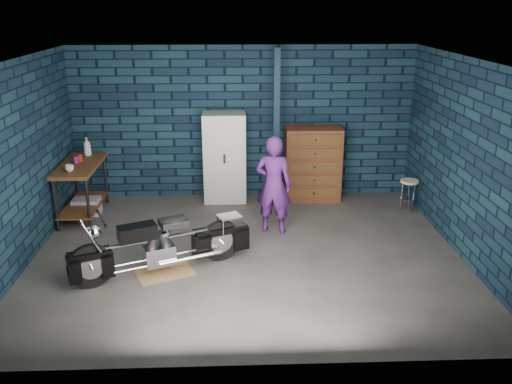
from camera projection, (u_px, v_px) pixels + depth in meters
ground at (247, 254)px, 7.72m from camera, size 6.00×6.00×0.00m
room_walls at (245, 114)px, 7.60m from camera, size 6.02×5.01×2.71m
support_post at (276, 130)px, 9.12m from camera, size 0.10×0.10×2.70m
workbench at (82, 190)px, 8.92m from camera, size 0.60×1.40×0.91m
drip_mat at (164, 271)px, 7.21m from camera, size 0.89×0.80×0.01m
motorcycle at (162, 240)px, 7.06m from camera, size 2.12×1.33×0.91m
person at (274, 185)px, 8.22m from camera, size 0.64×0.51×1.53m
storage_bin at (87, 206)px, 9.11m from camera, size 0.44×0.31×0.27m
locker at (225, 158)px, 9.54m from camera, size 0.74×0.53×1.58m
tool_chest at (313, 164)px, 9.65m from camera, size 0.98×0.55×1.31m
shop_stool at (408, 196)px, 9.19m from camera, size 0.39×0.39×0.55m
cup_a at (69, 168)px, 8.36m from camera, size 0.14×0.14×0.11m
mug_purple at (76, 160)px, 8.77m from camera, size 0.11×0.11×0.12m
mug_red at (80, 158)px, 8.87m from camera, size 0.12×0.12×0.12m
bottle at (87, 146)px, 9.18m from camera, size 0.14×0.14×0.32m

